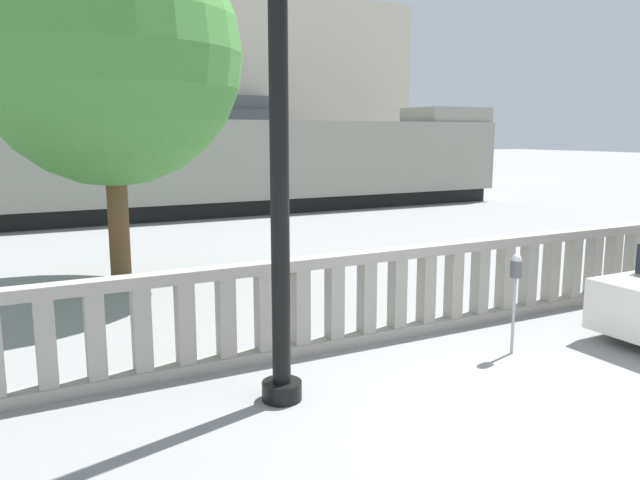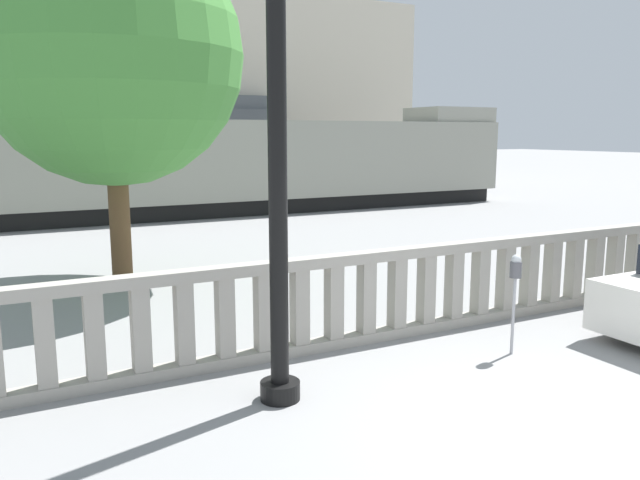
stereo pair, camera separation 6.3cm
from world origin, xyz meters
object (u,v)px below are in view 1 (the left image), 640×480
(lamppost, at_px, (279,90))
(parking_meter, at_px, (516,276))
(train_near, at_px, (258,164))
(tree_left, at_px, (109,54))

(lamppost, bearing_deg, parking_meter, -1.77)
(parking_meter, height_order, train_near, train_near)
(lamppost, height_order, parking_meter, lamppost)
(train_near, height_order, tree_left, tree_left)
(parking_meter, bearing_deg, tree_left, 121.63)
(parking_meter, relative_size, train_near, 0.06)
(parking_meter, height_order, tree_left, tree_left)
(parking_meter, distance_m, train_near, 15.60)
(lamppost, bearing_deg, tree_left, 95.24)
(lamppost, xyz_separation_m, tree_left, (-0.55, 6.04, 0.96))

